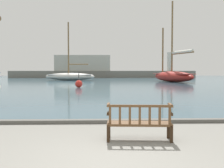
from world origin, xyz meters
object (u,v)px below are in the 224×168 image
Objects in this scene: park_bench at (139,122)px; sailboat_far_port at (70,76)px; sailboat_centre_channel at (173,75)px; channel_buoy at (79,84)px.

park_bench is 40.98m from sailboat_far_port.
park_bench is 0.14× the size of sailboat_centre_channel.
park_bench is 1.16× the size of channel_buoy.
channel_buoy is at bearing -81.10° from sailboat_far_port.
sailboat_centre_channel reaches higher than channel_buoy.
park_bench is at bearing -105.59° from sailboat_centre_channel.
park_bench is 20.60m from channel_buoy.
sailboat_far_port is 6.88× the size of channel_buoy.
sailboat_far_port is at bearing 98.89° from park_bench.
sailboat_far_port reaches higher than park_bench.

